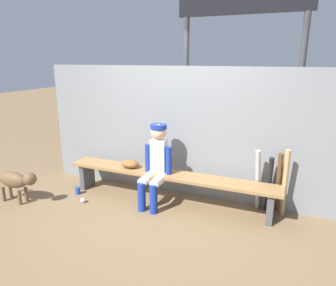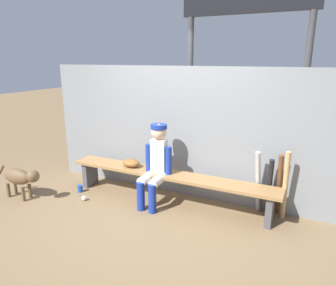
# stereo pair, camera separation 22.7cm
# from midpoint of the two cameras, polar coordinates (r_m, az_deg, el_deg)

# --- Properties ---
(ground_plane) EXTENTS (30.00, 30.00, 0.00)m
(ground_plane) POSITION_cam_midpoint_polar(r_m,az_deg,el_deg) (4.58, 1.45, -10.90)
(ground_plane) COLOR brown
(chainlink_fence) EXTENTS (4.46, 0.03, 1.93)m
(chainlink_fence) POSITION_cam_midpoint_polar(r_m,az_deg,el_deg) (4.56, 3.43, 1.93)
(chainlink_fence) COLOR gray
(chainlink_fence) RESTS_ON ground_plane
(dugout_bench) EXTENTS (3.15, 0.36, 0.45)m
(dugout_bench) POSITION_cam_midpoint_polar(r_m,az_deg,el_deg) (4.43, 1.48, -6.70)
(dugout_bench) COLOR olive
(dugout_bench) RESTS_ON ground_plane
(player_seated) EXTENTS (0.41, 0.55, 1.15)m
(player_seated) POSITION_cam_midpoint_polar(r_m,az_deg,el_deg) (4.30, -0.84, -3.63)
(player_seated) COLOR silver
(player_seated) RESTS_ON ground_plane
(baseball_glove) EXTENTS (0.28, 0.20, 0.12)m
(baseball_glove) POSITION_cam_midpoint_polar(r_m,az_deg,el_deg) (4.65, -5.48, -3.75)
(baseball_glove) COLOR brown
(baseball_glove) RESTS_ON dugout_bench
(bat_aluminum_silver) EXTENTS (0.11, 0.26, 0.89)m
(bat_aluminum_silver) POSITION_cam_midpoint_polar(r_m,az_deg,el_deg) (4.30, 17.89, -6.95)
(bat_aluminum_silver) COLOR #B7B7BC
(bat_aluminum_silver) RESTS_ON ground_plane
(bat_aluminum_black) EXTENTS (0.10, 0.19, 0.80)m
(bat_aluminum_black) POSITION_cam_midpoint_polar(r_m,az_deg,el_deg) (4.31, 19.81, -7.74)
(bat_aluminum_black) COLOR black
(bat_aluminum_black) RESTS_ON ground_plane
(bat_wood_dark) EXTENTS (0.07, 0.23, 0.88)m
(bat_wood_dark) POSITION_cam_midpoint_polar(r_m,az_deg,el_deg) (4.33, 21.44, -7.27)
(bat_wood_dark) COLOR brown
(bat_wood_dark) RESTS_ON ground_plane
(bat_wood_tan) EXTENTS (0.07, 0.16, 0.94)m
(bat_wood_tan) POSITION_cam_midpoint_polar(r_m,az_deg,el_deg) (4.23, 22.44, -7.45)
(bat_wood_tan) COLOR tan
(bat_wood_tan) RESTS_ON ground_plane
(baseball) EXTENTS (0.07, 0.07, 0.07)m
(baseball) POSITION_cam_midpoint_polar(r_m,az_deg,el_deg) (4.74, -14.03, -9.96)
(baseball) COLOR white
(baseball) RESTS_ON ground_plane
(cup_on_ground) EXTENTS (0.08, 0.08, 0.11)m
(cup_on_ground) POSITION_cam_midpoint_polar(r_m,az_deg,el_deg) (5.03, -14.79, -8.23)
(cup_on_ground) COLOR #1E47AD
(cup_on_ground) RESTS_ON ground_plane
(cup_on_bench) EXTENTS (0.08, 0.08, 0.11)m
(cup_on_bench) POSITION_cam_midpoint_polar(r_m,az_deg,el_deg) (4.51, -1.78, -4.40)
(cup_on_bench) COLOR red
(cup_on_bench) RESTS_ON dugout_bench
(scoreboard) EXTENTS (2.35, 0.27, 3.64)m
(scoreboard) POSITION_cam_midpoint_polar(r_m,az_deg,el_deg) (5.19, 16.56, 20.80)
(scoreboard) COLOR #3F3F42
(scoreboard) RESTS_ON ground_plane
(dog) EXTENTS (0.84, 0.20, 0.49)m
(dog) POSITION_cam_midpoint_polar(r_m,az_deg,el_deg) (5.01, -24.71, -5.83)
(dog) COLOR brown
(dog) RESTS_ON ground_plane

